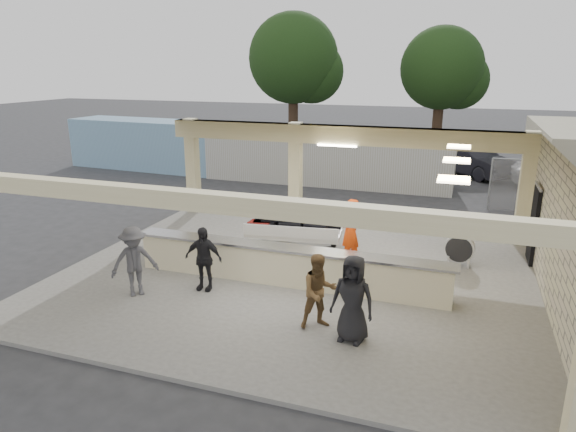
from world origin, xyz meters
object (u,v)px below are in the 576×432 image
at_px(passenger_d, 353,299).
at_px(passenger_b, 203,259).
at_px(drum_fan, 459,249).
at_px(container_blue, 158,145).
at_px(container_white, 327,156).
at_px(baggage_counter, 287,266).
at_px(passenger_c, 134,261).
at_px(car_dark, 470,160).
at_px(car_white_a, 567,174).
at_px(passenger_a, 319,291).
at_px(luggage_cart, 295,224).
at_px(baggage_handler, 350,231).

bearing_deg(passenger_d, passenger_b, 170.46).
distance_m(drum_fan, container_blue, 18.38).
bearing_deg(container_white, baggage_counter, -79.40).
relative_size(passenger_c, car_dark, 0.36).
bearing_deg(passenger_b, baggage_counter, 23.79).
xyz_separation_m(passenger_d, car_white_a, (6.31, 16.60, -0.34)).
bearing_deg(drum_fan, passenger_a, -113.47).
bearing_deg(passenger_c, baggage_counter, -15.96).
distance_m(baggage_counter, passenger_b, 2.07).
bearing_deg(container_blue, container_white, 1.23).
bearing_deg(car_white_a, passenger_a, 153.78).
distance_m(luggage_cart, passenger_d, 5.21).
bearing_deg(passenger_b, container_blue, 122.04).
bearing_deg(baggage_counter, luggage_cart, 103.60).
bearing_deg(passenger_c, container_white, 40.63).
relative_size(baggage_counter, container_white, 0.71).
bearing_deg(baggage_handler, baggage_counter, -4.20).
xyz_separation_m(passenger_b, car_white_a, (10.24, 15.39, -0.24)).
xyz_separation_m(passenger_c, car_white_a, (11.63, 16.20, -0.30)).
xyz_separation_m(baggage_counter, container_blue, (-11.58, 12.36, 0.70)).
bearing_deg(passenger_d, baggage_handler, 110.66).
xyz_separation_m(baggage_handler, passenger_d, (0.94, -4.08, -0.02)).
bearing_deg(drum_fan, container_white, 130.77).
bearing_deg(passenger_a, container_white, 71.34).
relative_size(baggage_handler, passenger_a, 1.14).
distance_m(baggage_counter, container_white, 12.20).
height_order(drum_fan, car_dark, car_dark).
relative_size(passenger_b, car_white_a, 0.35).
xyz_separation_m(drum_fan, passenger_d, (-1.93, -4.91, 0.42)).
bearing_deg(car_white_a, baggage_counter, 146.91).
bearing_deg(container_white, car_dark, 31.94).
height_order(passenger_a, container_white, container_white).
bearing_deg(luggage_cart, passenger_a, -72.80).
relative_size(passenger_a, passenger_c, 0.95).
xyz_separation_m(drum_fan, car_dark, (0.23, 13.22, 0.22)).
bearing_deg(passenger_c, car_dark, 22.03).
distance_m(passenger_c, car_dark, 19.25).
xyz_separation_m(drum_fan, baggage_handler, (-2.88, -0.83, 0.44)).
bearing_deg(passenger_b, luggage_cart, 64.76).
bearing_deg(car_dark, drum_fan, -136.65).
xyz_separation_m(car_white_a, container_white, (-10.60, -2.43, 0.60)).
bearing_deg(passenger_c, passenger_b, -14.54).
xyz_separation_m(baggage_handler, car_dark, (3.11, 14.05, -0.22)).
height_order(baggage_handler, container_white, container_white).
distance_m(passenger_a, container_white, 14.31).
xyz_separation_m(passenger_c, container_white, (1.03, 13.77, 0.31)).
height_order(car_white_a, container_white, container_white).
distance_m(car_dark, container_white, 7.59).
height_order(passenger_d, car_white_a, passenger_d).
distance_m(passenger_d, car_white_a, 17.76).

